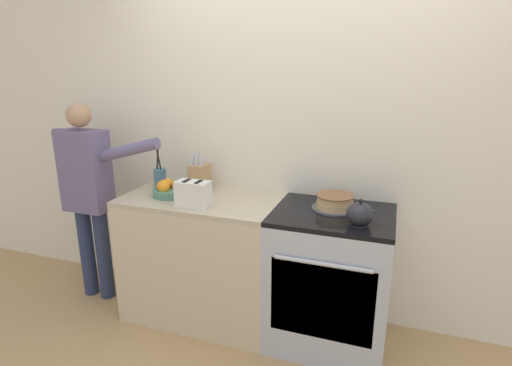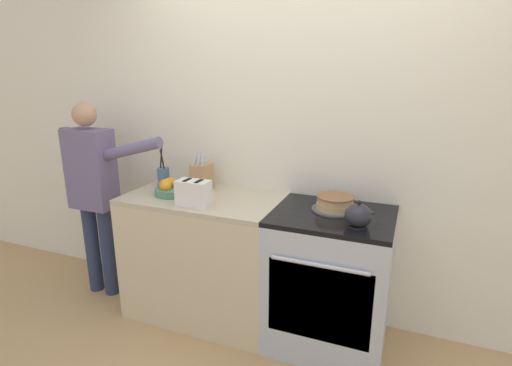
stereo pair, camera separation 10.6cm
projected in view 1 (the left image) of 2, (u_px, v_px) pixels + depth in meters
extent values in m
plane|color=tan|center=(275.00, 358.00, 2.52)|extent=(16.00, 16.00, 0.00)
cube|color=silver|center=(304.00, 138.00, 2.73)|extent=(8.00, 0.04, 2.60)
cube|color=beige|center=(204.00, 259.00, 2.88)|extent=(1.08, 0.62, 0.87)
cube|color=#BCAD8E|center=(201.00, 200.00, 2.75)|extent=(1.08, 0.62, 0.03)
cube|color=#B7BABF|center=(329.00, 280.00, 2.59)|extent=(0.74, 0.62, 0.88)
cube|color=black|center=(321.00, 302.00, 2.31)|extent=(0.60, 0.01, 0.48)
cylinder|color=#B7BABF|center=(322.00, 264.00, 2.22)|extent=(0.55, 0.02, 0.02)
cube|color=black|center=(333.00, 215.00, 2.46)|extent=(0.74, 0.62, 0.03)
cylinder|color=#4C4C51|center=(334.00, 208.00, 2.52)|extent=(0.29, 0.29, 0.01)
cylinder|color=tan|center=(335.00, 205.00, 2.51)|extent=(0.23, 0.23, 0.04)
cylinder|color=tan|center=(335.00, 199.00, 2.50)|extent=(0.22, 0.22, 0.04)
cylinder|color=brown|center=(335.00, 195.00, 2.50)|extent=(0.23, 0.23, 0.01)
cylinder|color=#232328|center=(359.00, 224.00, 2.26)|extent=(0.11, 0.11, 0.01)
ellipsoid|color=#232328|center=(360.00, 214.00, 2.25)|extent=(0.15, 0.15, 0.13)
cone|color=#232328|center=(374.00, 212.00, 2.22)|extent=(0.08, 0.03, 0.07)
sphere|color=black|center=(361.00, 201.00, 2.23)|extent=(0.02, 0.02, 0.02)
cube|color=tan|center=(200.00, 177.00, 2.88)|extent=(0.12, 0.15, 0.19)
cylinder|color=#B2B2B7|center=(192.00, 161.00, 2.83)|extent=(0.01, 0.03, 0.07)
cylinder|color=#B2B2B7|center=(196.00, 159.00, 2.81)|extent=(0.01, 0.04, 0.10)
cylinder|color=#B2B2B7|center=(201.00, 162.00, 2.81)|extent=(0.01, 0.03, 0.06)
cylinder|color=#B2B2B7|center=(194.00, 159.00, 2.85)|extent=(0.01, 0.04, 0.08)
cylinder|color=#B2B2B7|center=(198.00, 159.00, 2.84)|extent=(0.01, 0.04, 0.09)
cylinder|color=#B2B2B7|center=(203.00, 160.00, 2.83)|extent=(0.01, 0.03, 0.07)
cylinder|color=#477084|center=(160.00, 178.00, 2.97)|extent=(0.09, 0.09, 0.14)
cylinder|color=black|center=(160.00, 166.00, 2.93)|extent=(0.03, 0.04, 0.24)
cylinder|color=black|center=(157.00, 163.00, 2.95)|extent=(0.02, 0.05, 0.27)
cylinder|color=#4C7F66|center=(170.00, 192.00, 2.78)|extent=(0.24, 0.24, 0.05)
sphere|color=orange|center=(177.00, 185.00, 2.78)|extent=(0.07, 0.07, 0.07)
sphere|color=orange|center=(162.00, 186.00, 2.76)|extent=(0.08, 0.08, 0.08)
sphere|color=orange|center=(168.00, 184.00, 2.82)|extent=(0.08, 0.08, 0.08)
sphere|color=orange|center=(164.00, 185.00, 2.77)|extent=(0.08, 0.08, 0.08)
sphere|color=orange|center=(164.00, 187.00, 2.73)|extent=(0.08, 0.08, 0.08)
cube|color=silver|center=(193.00, 194.00, 2.55)|extent=(0.21, 0.12, 0.17)
cube|color=black|center=(187.00, 181.00, 2.54)|extent=(0.03, 0.08, 0.00)
cube|color=black|center=(199.00, 182.00, 2.51)|extent=(0.03, 0.08, 0.00)
cube|color=black|center=(177.00, 187.00, 2.58)|extent=(0.02, 0.02, 0.01)
cylinder|color=#283351|center=(87.00, 251.00, 3.16)|extent=(0.11, 0.11, 0.73)
cylinder|color=#283351|center=(104.00, 254.00, 3.11)|extent=(0.11, 0.11, 0.73)
cube|color=slate|center=(85.00, 171.00, 2.95)|extent=(0.34, 0.20, 0.60)
cylinder|color=slate|center=(62.00, 163.00, 3.01)|extent=(0.08, 0.08, 0.51)
cylinder|color=slate|center=(127.00, 150.00, 2.78)|extent=(0.52, 0.08, 0.21)
sphere|color=tan|center=(79.00, 115.00, 2.84)|extent=(0.17, 0.17, 0.17)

